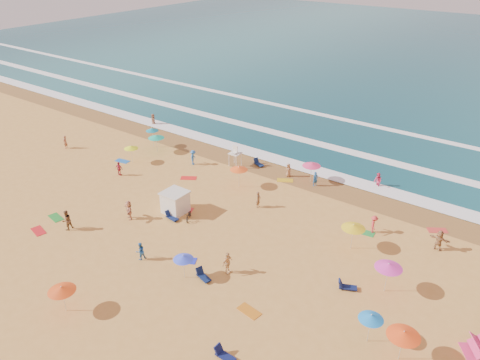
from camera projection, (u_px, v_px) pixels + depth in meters
The scene contains 12 objects.
ground at pixel (197, 217), 43.49m from camera, with size 220.00×220.00×0.00m, color gold.
ocean at pixel (444, 55), 103.78m from camera, with size 220.00×140.00×0.18m, color #0C4756.
wet_sand at pixel (270, 169), 52.46m from camera, with size 220.00×220.00×0.00m, color olive.
surf_foam at pixel (308, 143), 58.75m from camera, with size 200.00×18.70×0.05m.
cabana at pixel (175, 203), 43.81m from camera, with size 2.00×2.00×2.00m, color silver.
cabana_roof at pixel (175, 193), 43.33m from camera, with size 2.20×2.20×0.12m, color silver.
bicycle at pixel (189, 215), 42.87m from camera, with size 0.57×1.64×0.86m, color black.
lifeguard_stand at pixel (235, 157), 52.73m from camera, with size 1.20×1.20×2.10m, color white, non-canonical shape.
beach_umbrellas at pixel (206, 207), 40.97m from camera, with size 55.10×31.98×0.76m.
loungers at pixel (197, 240), 39.88m from camera, with size 63.76×25.64×0.34m.
towels at pixel (208, 215), 43.67m from camera, with size 35.64×22.61×0.03m.
beachgoers at pixel (239, 195), 45.53m from camera, with size 53.96×25.49×2.13m.
Camera 1 is at (25.01, -27.60, 23.05)m, focal length 35.00 mm.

